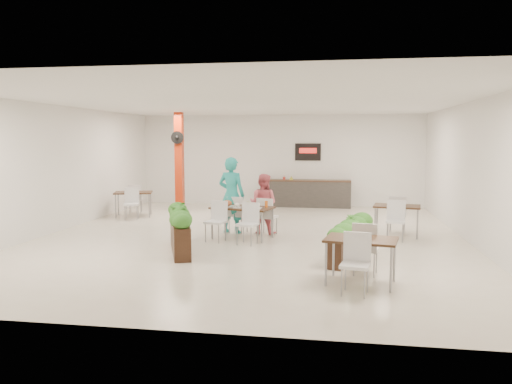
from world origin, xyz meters
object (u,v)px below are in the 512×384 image
at_px(service_counter, 307,193).
at_px(side_table_c, 361,246).
at_px(diner_woman, 263,204).
at_px(side_table_a, 133,196).
at_px(diner_man, 231,195).
at_px(main_table, 242,212).
at_px(planter_left, 180,227).
at_px(red_column, 179,161).
at_px(side_table_b, 397,211).
at_px(planter_right, 350,236).

bearing_deg(service_counter, side_table_c, -81.35).
height_order(diner_woman, side_table_a, diner_woman).
bearing_deg(diner_woman, diner_man, 14.46).
bearing_deg(main_table, planter_left, -121.28).
bearing_deg(red_column, side_table_c, -53.77).
xyz_separation_m(planter_left, side_table_b, (4.66, 2.51, 0.10)).
distance_m(red_column, planter_right, 7.96).
bearing_deg(main_table, diner_woman, 57.81).
xyz_separation_m(diner_woman, side_table_a, (-4.31, 2.16, -0.12)).
xyz_separation_m(red_column, service_counter, (4.00, 1.86, -1.15)).
xyz_separation_m(planter_right, side_table_b, (1.18, 2.75, 0.14)).
bearing_deg(side_table_b, planter_right, -104.28).
height_order(side_table_a, side_table_c, same).
bearing_deg(side_table_a, side_table_b, -31.54).
distance_m(planter_left, side_table_c, 4.01).
xyz_separation_m(service_counter, side_table_c, (1.41, -9.24, 0.13)).
xyz_separation_m(service_counter, diner_man, (-1.59, -5.18, 0.46)).
relative_size(planter_right, side_table_b, 0.99).
bearing_deg(side_table_a, planter_left, -74.05).
distance_m(main_table, diner_man, 0.82).
bearing_deg(diner_man, service_counter, -92.57).
height_order(service_counter, side_table_a, service_counter).
bearing_deg(planter_right, side_table_a, 143.63).
bearing_deg(side_table_b, red_column, 163.31).
relative_size(side_table_a, side_table_c, 1.00).
height_order(red_column, side_table_b, red_column).
distance_m(main_table, side_table_b, 3.76).
distance_m(main_table, side_table_a, 4.81).
distance_m(planter_right, side_table_c, 1.54).
height_order(diner_woman, planter_left, diner_woman).
bearing_deg(diner_woman, service_counter, -84.17).
distance_m(diner_woman, side_table_b, 3.25).
distance_m(diner_man, planter_right, 3.85).
relative_size(diner_man, planter_left, 0.99).
bearing_deg(side_table_b, side_table_a, 174.51).
bearing_deg(red_column, diner_man, -53.95).
bearing_deg(side_table_b, main_table, -157.72).
distance_m(diner_man, side_table_a, 4.14).
distance_m(side_table_a, side_table_c, 9.00).
distance_m(planter_left, planter_right, 3.48).
bearing_deg(side_table_a, red_column, 29.28).
relative_size(diner_man, side_table_c, 1.14).
bearing_deg(service_counter, red_column, -155.00).
xyz_separation_m(diner_woman, side_table_c, (2.19, -4.06, -0.13)).
distance_m(main_table, side_table_c, 4.29).
bearing_deg(planter_right, diner_man, 138.47).
bearing_deg(red_column, planter_left, -72.22).
relative_size(service_counter, planter_right, 1.82).
xyz_separation_m(red_column, side_table_b, (6.46, -3.10, -1.02)).
height_order(service_counter, diner_woman, service_counter).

